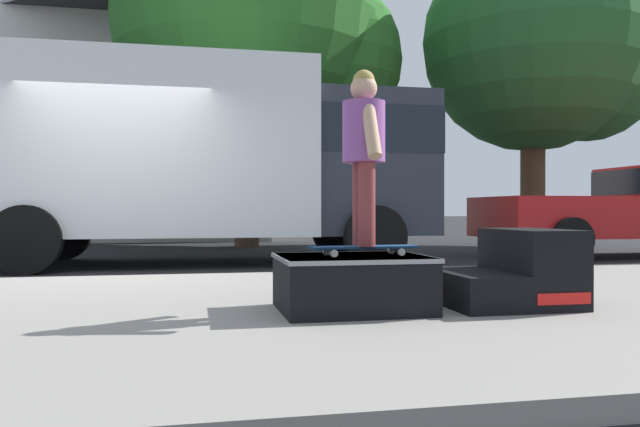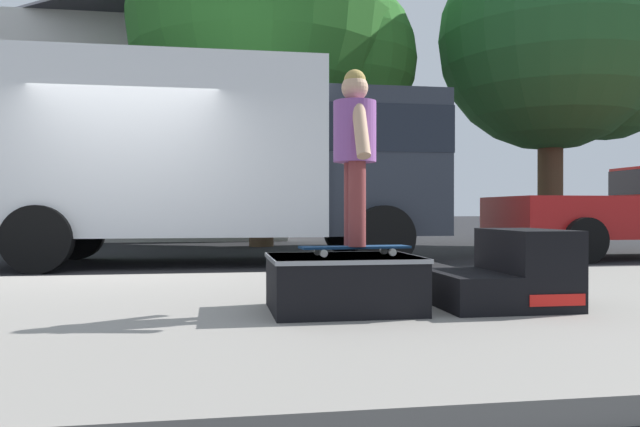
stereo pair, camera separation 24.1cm
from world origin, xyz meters
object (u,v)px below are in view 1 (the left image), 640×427
at_px(kicker_ramp, 514,274).
at_px(skater_kid, 364,142).
at_px(street_tree_neighbour, 545,49).
at_px(skate_box, 352,281).
at_px(skateboard, 364,248).
at_px(street_tree_main, 262,32).
at_px(box_truck, 209,154).

bearing_deg(kicker_ramp, skater_kid, -179.41).
distance_m(kicker_ramp, street_tree_neighbour, 11.45).
relative_size(skate_box, skateboard, 1.31).
distance_m(kicker_ramp, street_tree_main, 10.97).
xyz_separation_m(skateboard, street_tree_main, (0.41, 9.96, 4.34)).
relative_size(kicker_ramp, skateboard, 1.17).
relative_size(box_truck, street_tree_neighbour, 0.95).
relative_size(skater_kid, street_tree_neighbour, 0.17).
relative_size(kicker_ramp, skater_kid, 0.74).
height_order(skate_box, skater_kid, skater_kid).
xyz_separation_m(kicker_ramp, street_tree_neighbour, (5.75, 8.95, 4.25)).
height_order(box_truck, street_tree_neighbour, street_tree_neighbour).
xyz_separation_m(skater_kid, street_tree_main, (0.41, 9.96, 3.60)).
height_order(skater_kid, street_tree_main, street_tree_main).
bearing_deg(box_truck, kicker_ramp, -69.33).
distance_m(skate_box, street_tree_neighbour, 12.14).
distance_m(skater_kid, street_tree_main, 10.60).
xyz_separation_m(skateboard, street_tree_neighbour, (6.92, 8.96, 4.04)).
xyz_separation_m(kicker_ramp, street_tree_main, (-0.76, 9.95, 4.56)).
bearing_deg(skate_box, box_truck, 98.57).
bearing_deg(box_truck, street_tree_main, 73.26).
bearing_deg(skate_box, skateboard, -8.54).
xyz_separation_m(box_truck, street_tree_neighbour, (7.84, 3.41, 2.90)).
bearing_deg(skate_box, kicker_ramp, -0.02).
bearing_deg(street_tree_main, street_tree_neighbour, -8.76).
distance_m(skater_kid, box_truck, 5.64).
height_order(skateboard, street_tree_main, street_tree_main).
height_order(box_truck, street_tree_main, street_tree_main).
distance_m(skate_box, box_truck, 5.77).
distance_m(skateboard, street_tree_main, 10.88).
height_order(kicker_ramp, skater_kid, skater_kid).
bearing_deg(skater_kid, kicker_ramp, 0.59).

